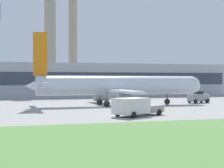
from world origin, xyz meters
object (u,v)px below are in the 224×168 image
object	(u,v)px
pushback_tug	(198,98)
baggage_truck	(136,107)
airplane	(116,86)
ground_crew_person	(113,105)

from	to	relation	value
pushback_tug	baggage_truck	world-z (taller)	pushback_tug
airplane	ground_crew_person	xyz separation A→B (m)	(-3.76, -10.94, -2.10)
airplane	pushback_tug	bearing A→B (deg)	8.21
airplane	baggage_truck	bearing A→B (deg)	-99.90
baggage_truck	ground_crew_person	world-z (taller)	baggage_truck
pushback_tug	ground_crew_person	distance (m)	23.34
airplane	pushback_tug	xyz separation A→B (m)	(15.49, 2.23, -2.08)
ground_crew_person	baggage_truck	bearing A→B (deg)	-79.41
baggage_truck	airplane	bearing A→B (deg)	80.10
pushback_tug	ground_crew_person	world-z (taller)	pushback_tug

